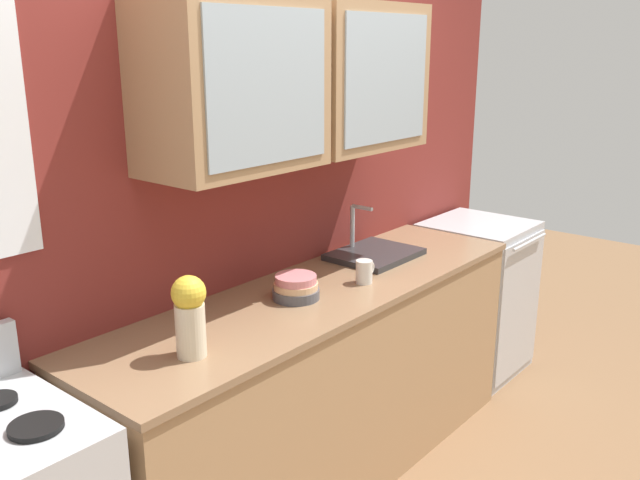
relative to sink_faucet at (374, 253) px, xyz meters
The scene contains 8 objects.
ground_plane 1.10m from the sink_faucet, 169.92° to the right, with size 10.00×10.00×0.00m, color brown.
back_wall_unit 0.79m from the sink_faucet, 158.57° to the left, with size 3.90×0.48×2.78m.
counter 0.73m from the sink_faucet, 169.92° to the right, with size 2.35×0.63×0.94m.
sink_faucet is the anchor object (origin of this frame).
bowl_stack 0.69m from the sink_faucet, behind, with size 0.20×0.20×0.10m.
vase 1.34m from the sink_faucet, behind, with size 0.12×0.12×0.29m.
cup_near_sink 0.39m from the sink_faucet, 150.93° to the right, with size 0.11×0.07×0.10m.
dishwasher 1.08m from the sink_faucet, ahead, with size 0.57×0.61×0.94m.
Camera 1 is at (-2.16, -1.79, 1.97)m, focal length 38.39 mm.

